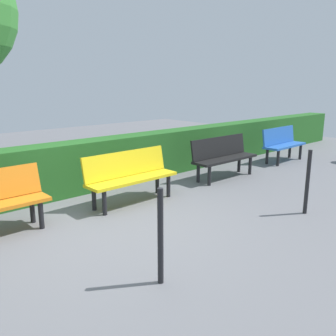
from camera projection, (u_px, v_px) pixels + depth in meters
ground_plane at (99, 227)px, 5.05m from camera, size 21.54×21.54×0.00m
bench_blue at (282, 143)px, 9.12m from camera, size 1.43×0.48×0.86m
bench_black at (223, 155)px, 7.54m from camera, size 1.63×0.47×0.86m
bench_yellow at (130, 174)px, 5.98m from camera, size 1.64×0.48×0.86m
hedge_row at (100, 163)px, 6.87m from camera, size 17.54×0.53×0.93m
railing_post_mid at (307, 182)px, 5.45m from camera, size 0.06×0.06×1.00m
railing_post_far at (160, 237)px, 3.53m from camera, size 0.06×0.06×1.00m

